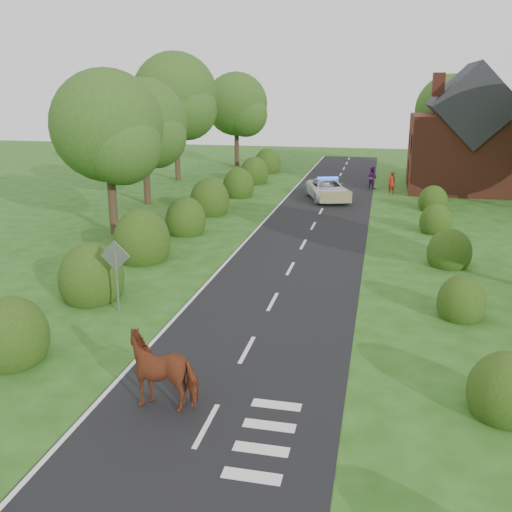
% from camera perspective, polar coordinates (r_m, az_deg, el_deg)
% --- Properties ---
extents(ground, '(120.00, 120.00, 0.00)m').
position_cam_1_polar(ground, '(16.93, -0.91, -9.42)').
color(ground, '#235113').
extents(road, '(6.00, 70.00, 0.02)m').
position_cam_1_polar(road, '(30.92, 5.52, 2.58)').
color(road, black).
rests_on(road, ground).
extents(road_markings, '(4.96, 70.00, 0.01)m').
position_cam_1_polar(road_markings, '(29.16, 1.89, 1.83)').
color(road_markings, white).
rests_on(road_markings, road).
extents(hedgerow_left, '(2.75, 50.41, 3.00)m').
position_cam_1_polar(hedgerow_left, '(29.12, -8.11, 3.12)').
color(hedgerow_left, black).
rests_on(hedgerow_left, ground).
extents(hedgerow_right, '(2.10, 45.78, 2.10)m').
position_cam_1_polar(hedgerow_right, '(27.08, 18.50, 0.97)').
color(hedgerow_right, black).
rests_on(hedgerow_right, ground).
extents(tree_left_a, '(5.74, 5.60, 8.38)m').
position_cam_1_polar(tree_left_a, '(29.87, -14.32, 12.04)').
color(tree_left_a, '#332316').
rests_on(tree_left_a, ground).
extents(tree_left_b, '(5.74, 5.60, 8.07)m').
position_cam_1_polar(tree_left_b, '(37.77, -10.90, 12.62)').
color(tree_left_b, '#332316').
rests_on(tree_left_b, ground).
extents(tree_left_c, '(6.97, 6.80, 10.22)m').
position_cam_1_polar(tree_left_c, '(47.51, -7.81, 15.29)').
color(tree_left_c, '#332316').
rests_on(tree_left_c, ground).
extents(tree_left_d, '(6.15, 6.00, 8.89)m').
position_cam_1_polar(tree_left_d, '(56.40, -1.75, 14.68)').
color(tree_left_d, '#332316').
rests_on(tree_left_d, ground).
extents(tree_right_c, '(6.15, 6.00, 8.58)m').
position_cam_1_polar(tree_right_c, '(53.01, 19.18, 13.38)').
color(tree_right_c, '#332316').
rests_on(tree_right_c, ground).
extents(road_sign, '(1.06, 0.08, 2.53)m').
position_cam_1_polar(road_sign, '(19.72, -13.84, -0.94)').
color(road_sign, gray).
rests_on(road_sign, ground).
extents(house, '(8.00, 7.40, 9.17)m').
position_cam_1_polar(house, '(45.35, 20.34, 10.91)').
color(house, brown).
rests_on(house, ground).
extents(cow, '(2.23, 1.30, 1.53)m').
position_cam_1_polar(cow, '(14.25, -9.14, -11.49)').
color(cow, maroon).
rests_on(cow, ground).
extents(police_van, '(3.78, 5.57, 1.56)m').
position_cam_1_polar(police_van, '(39.57, 7.17, 6.62)').
color(police_van, white).
rests_on(police_van, ground).
extents(pedestrian_red, '(0.70, 0.61, 1.63)m').
position_cam_1_polar(pedestrian_red, '(42.43, 13.40, 7.11)').
color(pedestrian_red, maroon).
rests_on(pedestrian_red, ground).
extents(pedestrian_purple, '(1.04, 1.02, 1.69)m').
position_cam_1_polar(pedestrian_purple, '(44.60, 11.53, 7.70)').
color(pedestrian_purple, '#672779').
rests_on(pedestrian_purple, ground).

